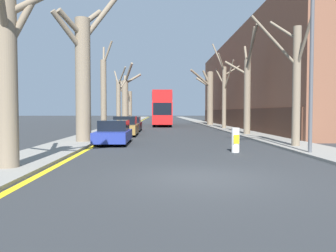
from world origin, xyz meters
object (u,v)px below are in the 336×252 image
object	(u,v)px
street_tree_right_0	(295,81)
street_tree_right_3	(209,95)
street_tree_left_5	(130,105)
parked_car_0	(114,133)
street_tree_right_1	(247,89)
traffic_bollard	(236,140)
street_tree_left_3	(119,101)
street_tree_left_1	(83,71)
parked_car_1	(125,127)
lamp_post	(309,55)
double_decker_bus	(162,107)
parked_car_2	(132,124)
street_tree_right_2	(224,92)
street_tree_left_0	(6,61)
street_tree_left_2	(104,92)
street_tree_left_4	(125,98)

from	to	relation	value
street_tree_right_0	street_tree_right_3	bearing A→B (deg)	90.05
street_tree_left_5	parked_car_0	size ratio (longest dim) A/B	1.50
street_tree_right_1	traffic_bollard	size ratio (longest dim) A/B	7.19
street_tree_left_3	street_tree_left_1	bearing A→B (deg)	-90.05
street_tree_left_1	street_tree_left_5	world-z (taller)	street_tree_left_1
parked_car_1	traffic_bollard	distance (m)	12.42
street_tree_left_1	lamp_post	distance (m)	12.28
double_decker_bus	parked_car_2	xyz separation A→B (m)	(-3.05, -12.01, -1.88)
street_tree_right_1	street_tree_right_0	bearing A→B (deg)	-90.05
street_tree_right_3	traffic_bollard	bearing A→B (deg)	-96.55
street_tree_right_3	parked_car_2	size ratio (longest dim) A/B	1.70
street_tree_right_1	parked_car_1	distance (m)	10.01
street_tree_left_3	traffic_bollard	distance (m)	23.25
street_tree_left_3	parked_car_1	distance (m)	11.30
street_tree_left_3	lamp_post	xyz separation A→B (m)	(10.83, -22.74, 1.25)
street_tree_right_2	traffic_bollard	bearing A→B (deg)	-99.97
street_tree_right_2	lamp_post	xyz separation A→B (m)	(-0.66, -21.14, 0.29)
street_tree_right_3	parked_car_0	xyz separation A→B (m)	(-9.55, -25.53, -3.48)
street_tree_left_0	street_tree_right_2	world-z (taller)	street_tree_right_2
street_tree_left_1	parked_car_0	distance (m)	4.10
parked_car_2	traffic_bollard	world-z (taller)	parked_car_2
street_tree_left_2	street_tree_right_2	world-z (taller)	street_tree_right_2
street_tree_left_4	parked_car_1	size ratio (longest dim) A/B	1.99
street_tree_left_0	street_tree_left_2	size ratio (longest dim) A/B	0.90
street_tree_left_5	street_tree_right_0	bearing A→B (deg)	-72.45
street_tree_left_0	street_tree_right_0	xyz separation A→B (m)	(11.67, 6.25, 0.01)
street_tree_left_0	double_decker_bus	world-z (taller)	street_tree_left_0
street_tree_right_0	parked_car_0	bearing A→B (deg)	165.35
street_tree_left_3	street_tree_left_0	bearing A→B (deg)	-90.59
street_tree_right_0	parked_car_1	world-z (taller)	street_tree_right_0
street_tree_right_1	parked_car_1	world-z (taller)	street_tree_right_1
street_tree_right_0	lamp_post	xyz separation A→B (m)	(-0.57, -2.76, 0.84)
street_tree_left_0	street_tree_left_5	world-z (taller)	street_tree_left_0
parked_car_0	traffic_bollard	bearing A→B (deg)	-34.56
parked_car_1	traffic_bollard	world-z (taller)	parked_car_1
parked_car_2	street_tree_right_0	bearing A→B (deg)	-57.57
street_tree_left_0	street_tree_left_1	world-z (taller)	street_tree_left_1
street_tree_left_1	street_tree_left_4	world-z (taller)	street_tree_left_1
traffic_bollard	street_tree_right_3	bearing A→B (deg)	83.45
street_tree_left_2	street_tree_left_0	bearing A→B (deg)	-90.41
street_tree_left_4	street_tree_right_2	size ratio (longest dim) A/B	0.90
street_tree_right_2	street_tree_left_4	bearing A→B (deg)	137.52
street_tree_left_0	street_tree_left_2	bearing A→B (deg)	89.59
street_tree_left_2	parked_car_0	distance (m)	9.19
street_tree_right_1	parked_car_0	bearing A→B (deg)	-145.79
street_tree_left_1	street_tree_left_2	size ratio (longest dim) A/B	1.18
lamp_post	parked_car_0	bearing A→B (deg)	149.69
street_tree_right_2	street_tree_right_3	world-z (taller)	street_tree_right_2
double_decker_bus	street_tree_left_2	bearing A→B (deg)	-107.37
parked_car_0	street_tree_right_2	bearing A→B (deg)	58.67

